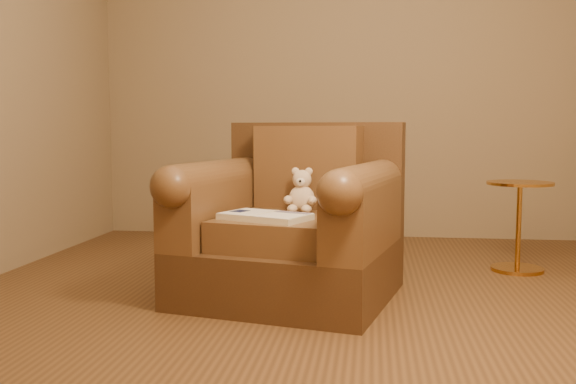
# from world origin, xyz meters

# --- Properties ---
(floor) EXTENTS (4.00, 4.00, 0.00)m
(floor) POSITION_xyz_m (0.00, 0.00, 0.00)
(floor) COLOR brown
(floor) RESTS_ON ground
(armchair) EXTENTS (1.26, 1.22, 0.96)m
(armchair) POSITION_xyz_m (-0.11, -0.05, 0.37)
(armchair) COLOR #462D17
(armchair) RESTS_ON floor
(teddy_bear) EXTENTS (0.18, 0.20, 0.25)m
(teddy_bear) POSITION_xyz_m (-0.06, 0.03, 0.55)
(teddy_bear) COLOR beige
(teddy_bear) RESTS_ON armchair
(guidebook) EXTENTS (0.50, 0.41, 0.04)m
(guidebook) POSITION_xyz_m (-0.21, -0.31, 0.47)
(guidebook) COLOR beige
(guidebook) RESTS_ON armchair
(side_table) EXTENTS (0.41, 0.41, 0.58)m
(side_table) POSITION_xyz_m (1.26, 0.74, 0.31)
(side_table) COLOR #BD8134
(side_table) RESTS_ON floor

